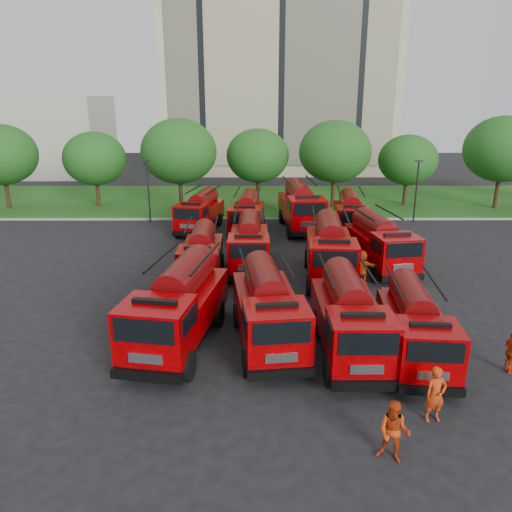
{
  "coord_description": "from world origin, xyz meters",
  "views": [
    {
      "loc": [
        -1.29,
        -23.36,
        10.08
      ],
      "look_at": [
        -1.22,
        2.3,
        1.8
      ],
      "focal_mm": 35.0,
      "sensor_mm": 36.0,
      "label": 1
    }
  ],
  "objects_px": {
    "fire_truck_5": "(249,244)",
    "fire_truck_6": "(330,250)",
    "fire_truck_1": "(268,308)",
    "firefighter_3": "(411,347)",
    "fire_truck_4": "(201,254)",
    "fire_truck_7": "(380,243)",
    "fire_truck_8": "(200,212)",
    "firefighter_5": "(361,284)",
    "fire_truck_10": "(301,207)",
    "fire_truck_0": "(178,306)",
    "firefighter_1": "(391,460)",
    "fire_truck_3": "(415,326)",
    "fire_truck_2": "(349,317)",
    "fire_truck_9": "(247,215)",
    "firefighter_4": "(255,322)",
    "fire_truck_11": "(350,215)",
    "firefighter_0": "(432,420)",
    "firefighter_2": "(508,372)"
  },
  "relations": [
    {
      "from": "fire_truck_5",
      "to": "fire_truck_6",
      "type": "relative_size",
      "value": 0.89
    },
    {
      "from": "fire_truck_1",
      "to": "firefighter_3",
      "type": "height_order",
      "value": "fire_truck_1"
    },
    {
      "from": "fire_truck_4",
      "to": "fire_truck_5",
      "type": "xyz_separation_m",
      "value": [
        2.7,
        1.84,
        0.09
      ]
    },
    {
      "from": "fire_truck_7",
      "to": "fire_truck_8",
      "type": "bearing_deg",
      "value": 134.17
    },
    {
      "from": "fire_truck_8",
      "to": "firefighter_3",
      "type": "distance_m",
      "value": 22.06
    },
    {
      "from": "firefighter_5",
      "to": "fire_truck_10",
      "type": "bearing_deg",
      "value": -67.13
    },
    {
      "from": "fire_truck_0",
      "to": "firefighter_1",
      "type": "bearing_deg",
      "value": -35.22
    },
    {
      "from": "fire_truck_1",
      "to": "firefighter_3",
      "type": "bearing_deg",
      "value": -10.52
    },
    {
      "from": "fire_truck_3",
      "to": "fire_truck_10",
      "type": "xyz_separation_m",
      "value": [
        -2.67,
        20.5,
        0.32
      ]
    },
    {
      "from": "fire_truck_4",
      "to": "fire_truck_6",
      "type": "distance_m",
      "value": 7.34
    },
    {
      "from": "fire_truck_0",
      "to": "fire_truck_1",
      "type": "height_order",
      "value": "fire_truck_0"
    },
    {
      "from": "fire_truck_2",
      "to": "firefighter_1",
      "type": "distance_m",
      "value": 6.59
    },
    {
      "from": "fire_truck_9",
      "to": "firefighter_4",
      "type": "relative_size",
      "value": 4.14
    },
    {
      "from": "fire_truck_11",
      "to": "firefighter_0",
      "type": "relative_size",
      "value": 3.65
    },
    {
      "from": "fire_truck_7",
      "to": "firefighter_0",
      "type": "bearing_deg",
      "value": -105.3
    },
    {
      "from": "firefighter_3",
      "to": "firefighter_2",
      "type": "bearing_deg",
      "value": 146.76
    },
    {
      "from": "fire_truck_10",
      "to": "firefighter_0",
      "type": "xyz_separation_m",
      "value": [
        2.17,
        -24.48,
        -1.78
      ]
    },
    {
      "from": "fire_truck_1",
      "to": "fire_truck_4",
      "type": "relative_size",
      "value": 1.14
    },
    {
      "from": "firefighter_4",
      "to": "firefighter_5",
      "type": "bearing_deg",
      "value": -124.36
    },
    {
      "from": "firefighter_5",
      "to": "firefighter_1",
      "type": "bearing_deg",
      "value": 93.93
    },
    {
      "from": "fire_truck_1",
      "to": "firefighter_2",
      "type": "relative_size",
      "value": 4.27
    },
    {
      "from": "fire_truck_2",
      "to": "firefighter_0",
      "type": "xyz_separation_m",
      "value": [
        1.99,
        -4.52,
        -1.58
      ]
    },
    {
      "from": "fire_truck_5",
      "to": "fire_truck_8",
      "type": "distance_m",
      "value": 9.81
    },
    {
      "from": "fire_truck_0",
      "to": "fire_truck_5",
      "type": "relative_size",
      "value": 1.17
    },
    {
      "from": "fire_truck_8",
      "to": "firefighter_1",
      "type": "relative_size",
      "value": 3.56
    },
    {
      "from": "fire_truck_3",
      "to": "fire_truck_5",
      "type": "relative_size",
      "value": 0.97
    },
    {
      "from": "firefighter_1",
      "to": "fire_truck_4",
      "type": "bearing_deg",
      "value": 141.61
    },
    {
      "from": "fire_truck_3",
      "to": "fire_truck_0",
      "type": "bearing_deg",
      "value": 177.31
    },
    {
      "from": "fire_truck_5",
      "to": "fire_truck_6",
      "type": "bearing_deg",
      "value": -20.29
    },
    {
      "from": "fire_truck_3",
      "to": "fire_truck_7",
      "type": "relative_size",
      "value": 0.9
    },
    {
      "from": "fire_truck_3",
      "to": "fire_truck_9",
      "type": "relative_size",
      "value": 0.96
    },
    {
      "from": "firefighter_3",
      "to": "fire_truck_10",
      "type": "bearing_deg",
      "value": -82.77
    },
    {
      "from": "fire_truck_2",
      "to": "fire_truck_9",
      "type": "relative_size",
      "value": 1.02
    },
    {
      "from": "fire_truck_1",
      "to": "fire_truck_8",
      "type": "distance_m",
      "value": 19.37
    },
    {
      "from": "fire_truck_11",
      "to": "firefighter_3",
      "type": "distance_m",
      "value": 17.88
    },
    {
      "from": "fire_truck_6",
      "to": "firefighter_2",
      "type": "distance_m",
      "value": 11.84
    },
    {
      "from": "fire_truck_2",
      "to": "fire_truck_10",
      "type": "xyz_separation_m",
      "value": [
        -0.18,
        19.96,
        0.2
      ]
    },
    {
      "from": "fire_truck_2",
      "to": "firefighter_2",
      "type": "distance_m",
      "value": 6.3
    },
    {
      "from": "fire_truck_3",
      "to": "fire_truck_10",
      "type": "bearing_deg",
      "value": 102.9
    },
    {
      "from": "fire_truck_10",
      "to": "firefighter_1",
      "type": "xyz_separation_m",
      "value": [
        0.33,
        -26.35,
        -1.78
      ]
    },
    {
      "from": "fire_truck_3",
      "to": "firefighter_2",
      "type": "xyz_separation_m",
      "value": [
        3.4,
        -1.05,
        -1.45
      ]
    },
    {
      "from": "fire_truck_4",
      "to": "fire_truck_8",
      "type": "relative_size",
      "value": 0.94
    },
    {
      "from": "fire_truck_10",
      "to": "firefighter_4",
      "type": "distance_m",
      "value": 17.53
    },
    {
      "from": "firefighter_2",
      "to": "fire_truck_7",
      "type": "bearing_deg",
      "value": 11.66
    },
    {
      "from": "fire_truck_9",
      "to": "fire_truck_10",
      "type": "distance_m",
      "value": 4.53
    },
    {
      "from": "fire_truck_4",
      "to": "firefighter_3",
      "type": "relative_size",
      "value": 3.44
    },
    {
      "from": "firefighter_2",
      "to": "fire_truck_5",
      "type": "bearing_deg",
      "value": 41.32
    },
    {
      "from": "fire_truck_9",
      "to": "firefighter_2",
      "type": "xyz_separation_m",
      "value": [
        10.27,
        -19.84,
        -1.53
      ]
    },
    {
      "from": "fire_truck_0",
      "to": "fire_truck_2",
      "type": "xyz_separation_m",
      "value": [
        7.01,
        -0.83,
        -0.14
      ]
    },
    {
      "from": "fire_truck_3",
      "to": "fire_truck_5",
      "type": "bearing_deg",
      "value": 126.37
    }
  ]
}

